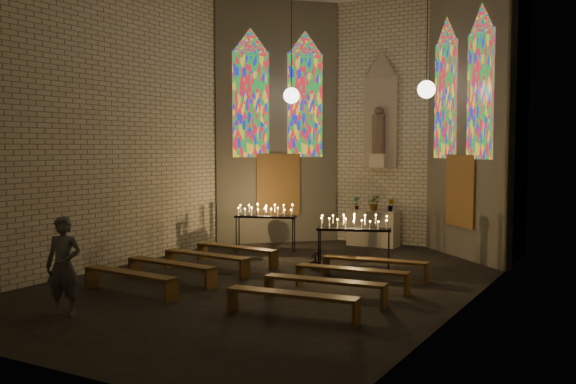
% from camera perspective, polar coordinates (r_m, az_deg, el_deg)
% --- Properties ---
extents(floor, '(12.00, 12.00, 0.00)m').
position_cam_1_polar(floor, '(13.53, -1.15, -7.87)').
color(floor, black).
rests_on(floor, ground).
extents(room, '(8.22, 12.43, 7.00)m').
position_cam_1_polar(room, '(16.25, 4.95, 7.28)').
color(room, beige).
rests_on(room, ground).
extents(altar, '(1.40, 0.60, 1.00)m').
position_cam_1_polar(altar, '(18.28, 7.60, -3.20)').
color(altar, beige).
rests_on(altar, ground).
extents(flower_vase_left, '(0.22, 0.16, 0.39)m').
position_cam_1_polar(flower_vase_left, '(18.42, 6.12, -0.97)').
color(flower_vase_left, '#4C723F').
rests_on(flower_vase_left, altar).
extents(flower_vase_center, '(0.47, 0.44, 0.43)m').
position_cam_1_polar(flower_vase_center, '(18.16, 7.67, -0.99)').
color(flower_vase_center, '#4C723F').
rests_on(flower_vase_center, altar).
extents(flower_vase_right, '(0.22, 0.19, 0.35)m').
position_cam_1_polar(flower_vase_right, '(18.04, 9.13, -1.16)').
color(flower_vase_right, '#4C723F').
rests_on(flower_vase_right, altar).
extents(aisle_flower_pot, '(0.31, 0.31, 0.42)m').
position_cam_1_polar(aisle_flower_pot, '(14.66, 2.40, -6.11)').
color(aisle_flower_pot, '#4C723F').
rests_on(aisle_flower_pot, ground).
extents(votive_stand_left, '(1.67, 0.90, 1.20)m').
position_cam_1_polar(votive_stand_left, '(17.05, -2.02, -1.91)').
color(votive_stand_left, black).
rests_on(votive_stand_left, ground).
extents(votive_stand_right, '(1.69, 0.93, 1.21)m').
position_cam_1_polar(votive_stand_right, '(14.40, 5.88, -2.97)').
color(votive_stand_right, black).
rests_on(votive_stand_right, ground).
extents(pew_left_0, '(2.27, 0.52, 0.43)m').
position_cam_1_polar(pew_left_0, '(15.35, -4.60, -5.12)').
color(pew_left_0, '#533917').
rests_on(pew_left_0, ground).
extents(pew_right_0, '(2.27, 0.52, 0.43)m').
position_cam_1_polar(pew_right_0, '(13.72, 7.73, -6.24)').
color(pew_right_0, '#533917').
rests_on(pew_right_0, ground).
extents(pew_left_1, '(2.27, 0.52, 0.43)m').
position_cam_1_polar(pew_left_1, '(14.39, -7.29, -5.76)').
color(pew_left_1, '#533917').
rests_on(pew_left_1, ground).
extents(pew_right_1, '(2.27, 0.52, 0.43)m').
position_cam_1_polar(pew_right_1, '(12.63, 5.69, -7.11)').
color(pew_right_1, '#533917').
rests_on(pew_right_1, ground).
extents(pew_left_2, '(2.27, 0.52, 0.43)m').
position_cam_1_polar(pew_left_2, '(13.46, -10.37, -6.47)').
color(pew_left_2, '#533917').
rests_on(pew_left_2, ground).
extents(pew_right_2, '(2.27, 0.52, 0.43)m').
position_cam_1_polar(pew_right_2, '(11.57, 3.27, -8.14)').
color(pew_right_2, '#533917').
rests_on(pew_right_2, ground).
extents(pew_left_3, '(2.27, 0.52, 0.43)m').
position_cam_1_polar(pew_left_3, '(12.58, -13.90, -7.26)').
color(pew_left_3, '#533917').
rests_on(pew_left_3, ground).
extents(pew_right_3, '(2.27, 0.52, 0.43)m').
position_cam_1_polar(pew_right_3, '(10.53, 0.35, -9.35)').
color(pew_right_3, '#533917').
rests_on(pew_right_3, ground).
extents(visitor, '(0.71, 0.59, 1.65)m').
position_cam_1_polar(visitor, '(11.29, -19.33, -6.22)').
color(visitor, '#474951').
rests_on(visitor, ground).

